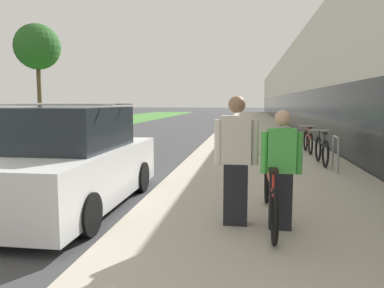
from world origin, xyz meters
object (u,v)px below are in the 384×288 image
tandem_bicycle (270,195)px  cruiser_bike_middle (308,141)px  cruiser_bike_nearest (322,150)px  street_tree_far (37,47)px  parked_sedan_curbside (70,163)px  bike_rack_hoop (336,150)px  person_rider (281,170)px  person_bystander (236,161)px

tandem_bicycle → cruiser_bike_middle: size_ratio=1.46×
cruiser_bike_nearest → street_tree_far: size_ratio=0.24×
parked_sedan_curbside → cruiser_bike_nearest: bearing=41.2°
tandem_bicycle → bike_rack_hoop: size_ratio=2.93×
person_rider → street_tree_far: bearing=127.4°
person_bystander → bike_rack_hoop: 4.77m
tandem_bicycle → bike_rack_hoop: 4.36m
bike_rack_hoop → parked_sedan_curbside: 6.02m
tandem_bicycle → cruiser_bike_nearest: bearing=72.0°
tandem_bicycle → cruiser_bike_nearest: size_ratio=1.46×
cruiser_bike_nearest → person_bystander: bearing=-111.9°
person_bystander → parked_sedan_curbside: person_bystander is taller
street_tree_far → tandem_bicycle: bearing=-52.3°
person_bystander → parked_sedan_curbside: 2.98m
bike_rack_hoop → cruiser_bike_nearest: (-0.12, 1.01, -0.14)m
bike_rack_hoop → cruiser_bike_nearest: size_ratio=0.50×
person_bystander → cruiser_bike_middle: size_ratio=1.02×
cruiser_bike_nearest → cruiser_bike_middle: cruiser_bike_nearest is taller
person_rider → cruiser_bike_middle: 7.78m
person_rider → cruiser_bike_nearest: person_rider is taller
parked_sedan_curbside → tandem_bicycle: bearing=-12.1°
person_rider → bike_rack_hoop: person_rider is taller
person_rider → bike_rack_hoop: 4.61m
parked_sedan_curbside → person_rider: bearing=-16.7°
person_bystander → bike_rack_hoop: person_bystander is taller
cruiser_bike_middle → bike_rack_hoop: bearing=-87.9°
person_bystander → bike_rack_hoop: size_ratio=2.05×
cruiser_bike_nearest → parked_sedan_curbside: parked_sedan_curbside is taller
parked_sedan_curbside → street_tree_far: street_tree_far is taller
parked_sedan_curbside → street_tree_far: (-11.01, 17.82, 4.64)m
bike_rack_hoop → parked_sedan_curbside: (-5.04, -3.29, 0.10)m
cruiser_bike_nearest → person_rider: bearing=-105.9°
tandem_bicycle → parked_sedan_curbside: size_ratio=0.58×
cruiser_bike_nearest → street_tree_far: 21.45m
cruiser_bike_middle → tandem_bicycle: bearing=-102.6°
street_tree_far → bike_rack_hoop: bearing=-42.2°
bike_rack_hoop → street_tree_far: (-16.05, 14.53, 4.75)m
bike_rack_hoop → cruiser_bike_middle: 3.32m
person_rider → person_bystander: person_bystander is taller
cruiser_bike_middle → street_tree_far: 20.08m
cruiser_bike_middle → parked_sedan_curbside: bearing=-126.7°
bike_rack_hoop → cruiser_bike_nearest: 1.03m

